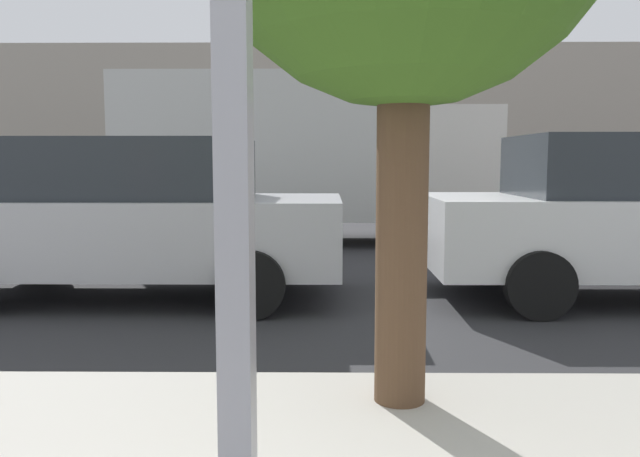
% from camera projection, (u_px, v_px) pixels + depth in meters
% --- Properties ---
extents(ground_plane, '(60.00, 60.00, 0.00)m').
position_uv_depth(ground_plane, '(317.00, 264.00, 8.97)').
color(ground_plane, '#2D2D30').
extents(building_facade_far, '(28.00, 1.20, 5.34)m').
position_uv_depth(building_facade_far, '(323.00, 125.00, 21.85)').
color(building_facade_far, '#A89E8E').
rests_on(building_facade_far, ground).
extents(parked_car_silver, '(4.43, 1.96, 1.68)m').
position_uv_depth(parked_car_silver, '(132.00, 217.00, 6.68)').
color(parked_car_silver, '#BCBCC1').
rests_on(parked_car_silver, ground).
extents(box_truck, '(6.43, 2.44, 2.90)m').
position_uv_depth(box_truck, '(300.00, 153.00, 11.26)').
color(box_truck, beige).
rests_on(box_truck, ground).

